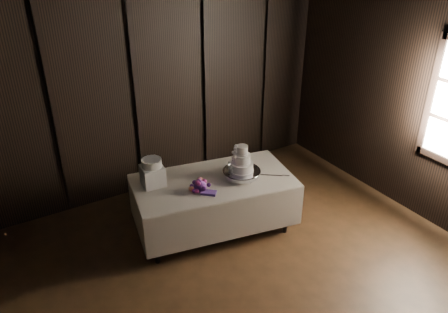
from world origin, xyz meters
TOP-DOWN VIEW (x-y plane):
  - room at (0.00, 0.00)m, footprint 6.08×7.08m
  - display_table at (0.40, 2.04)m, footprint 2.15×1.39m
  - cake_stand at (0.74, 1.92)m, footprint 0.62×0.62m
  - wedding_cake at (0.71, 1.91)m, footprint 0.33×0.29m
  - bouquet at (0.13, 1.91)m, footprint 0.48×0.49m
  - box_pedestal at (-0.29, 2.33)m, footprint 0.28×0.28m
  - small_cake at (-0.29, 2.33)m, footprint 0.29×0.29m
  - cake_knife at (1.07, 1.75)m, footprint 0.31×0.24m

SIDE VIEW (x-z plane):
  - display_table at x=0.40m, z-range 0.04..0.80m
  - cake_knife at x=1.07m, z-range 0.76..0.77m
  - cake_stand at x=0.74m, z-range 0.76..0.85m
  - bouquet at x=0.13m, z-range 0.73..0.92m
  - box_pedestal at x=-0.29m, z-range 0.76..1.01m
  - wedding_cake at x=0.71m, z-range 0.81..1.16m
  - small_cake at x=-0.29m, z-range 1.01..1.11m
  - room at x=0.00m, z-range -0.04..3.04m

